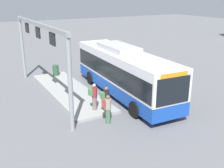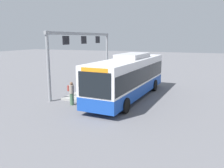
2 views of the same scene
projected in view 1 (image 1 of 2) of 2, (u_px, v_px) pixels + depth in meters
ground_plane at (123, 94)px, 19.34m from camera, size 120.00×120.00×0.00m
platform_curb at (69, 91)px, 19.75m from camera, size 10.00×2.80×0.16m
bus_main at (123, 70)px, 18.77m from camera, size 11.07×3.19×3.46m
person_boarding at (107, 108)px, 14.76m from camera, size 0.50×0.60×1.67m
person_waiting_near at (94, 96)px, 16.10m from camera, size 0.36×0.54×1.67m
person_waiting_mid at (106, 100)px, 15.56m from camera, size 0.34×0.52×1.67m
platform_sign_gantry at (39, 43)px, 17.53m from camera, size 11.31×0.24×5.20m
trash_bin at (56, 70)px, 23.19m from camera, size 0.52×0.52×0.90m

